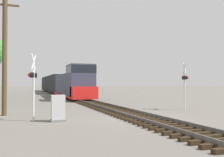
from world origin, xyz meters
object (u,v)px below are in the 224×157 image
Objects in this scene: freight_train at (57,84)px; utility_pole at (5,54)px; crossing_signal_near at (33,80)px; relay_cabinet at (58,108)px; crossing_signal_far at (185,80)px.

freight_train is 6.61× the size of utility_pole.
utility_pole reaches higher than crossing_signal_near.
crossing_signal_far is at bearing 16.86° from relay_cabinet.
utility_pole reaches higher than freight_train.
crossing_signal_near is at bearing 121.14° from crossing_signal_far.
crossing_signal_near is 12.08m from crossing_signal_far.
utility_pole is at bearing -102.30° from freight_train.
crossing_signal_far reaches higher than crossing_signal_near.
utility_pole reaches higher than crossing_signal_far.
utility_pole is at bearing 105.73° from crossing_signal_far.
crossing_signal_far is at bearing -81.34° from freight_train.
freight_train reaches higher than crossing_signal_far.
freight_train is at bearing -173.30° from crossing_signal_near.
crossing_signal_far reaches higher than relay_cabinet.
crossing_signal_far is (11.80, 2.59, 0.06)m from crossing_signal_near.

